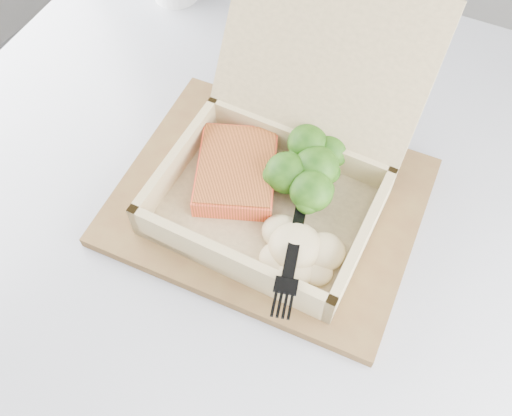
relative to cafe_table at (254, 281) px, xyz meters
The scene contains 8 objects.
cafe_table is the anchor object (origin of this frame).
serving_tray 0.20m from the cafe_table, 50.66° to the left, with size 0.33×0.27×0.01m, color brown.
takeout_container 0.26m from the cafe_table, 73.62° to the left, with size 0.26×0.30×0.20m.
salmon_fillet 0.23m from the cafe_table, 159.07° to the left, with size 0.09×0.11×0.02m, color #FD5131.
broccoli_pile 0.25m from the cafe_table, 49.38° to the left, with size 0.11×0.11×0.04m, color #407B1B, non-canonical shape.
mashed_potatoes 0.25m from the cafe_table, 24.54° to the right, with size 0.09×0.08×0.03m, color beige.
plastic_fork 0.25m from the cafe_table, 10.10° to the right, with size 0.08×0.15×0.03m.
receipt 0.27m from the cafe_table, 88.70° to the left, with size 0.07×0.13×0.00m, color white.
Camera 1 is at (-0.48, 0.33, 1.30)m, focal length 40.00 mm.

